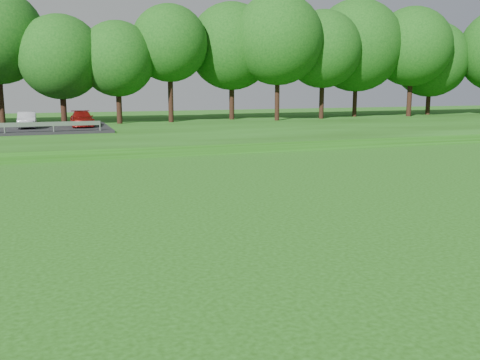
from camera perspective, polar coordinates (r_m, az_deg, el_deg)
name	(u,v)px	position (r m, az deg, el deg)	size (l,w,h in m)	color
berm	(246,127)	(47.66, 0.61, 5.69)	(130.00, 30.00, 0.60)	#1C480D
walking_path	(320,148)	(34.92, 8.50, 3.44)	(130.00, 1.60, 0.04)	gray
treeline	(231,40)	(51.44, -0.95, 14.73)	(104.00, 7.00, 15.00)	#0F410F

